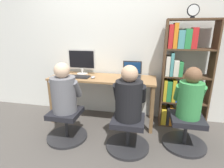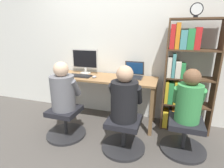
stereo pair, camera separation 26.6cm
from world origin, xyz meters
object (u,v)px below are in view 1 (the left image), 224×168
at_px(office_chair_right, 128,133).
at_px(person_at_laptop, 129,96).
at_px(desktop_monitor, 82,61).
at_px(laptop, 132,74).
at_px(desk_clock, 193,11).
at_px(office_chair_side, 185,132).
at_px(office_chair_left, 66,125).
at_px(person_at_monitor, 64,91).
at_px(person_near_shelf, 190,96).
at_px(keyboard, 78,77).
at_px(bookshelf, 179,76).

bearing_deg(office_chair_right, person_at_laptop, 90.00).
relative_size(office_chair_right, person_at_laptop, 0.84).
xyz_separation_m(desktop_monitor, laptop, (0.86, -0.01, -0.17)).
distance_m(desk_clock, office_chair_side, 1.63).
height_order(office_chair_left, person_at_monitor, person_at_monitor).
xyz_separation_m(desk_clock, office_chair_side, (-0.01, -0.49, -1.55)).
relative_size(laptop, person_at_monitor, 0.46).
bearing_deg(person_near_shelf, laptop, 144.18).
distance_m(desktop_monitor, person_at_laptop, 1.24).
xyz_separation_m(office_chair_left, person_at_monitor, (0.00, 0.00, 0.51)).
relative_size(person_at_monitor, office_chair_side, 1.18).
bearing_deg(office_chair_side, person_at_monitor, -174.19).
relative_size(keyboard, office_chair_right, 0.67).
bearing_deg(desktop_monitor, office_chair_right, -41.07).
bearing_deg(desktop_monitor, person_at_monitor, -88.13).
height_order(keyboard, person_at_monitor, person_at_monitor).
height_order(laptop, person_near_shelf, person_near_shelf).
distance_m(desktop_monitor, laptop, 0.88).
height_order(office_chair_right, person_at_laptop, person_at_laptop).
bearing_deg(desk_clock, laptop, 173.69).
height_order(keyboard, bookshelf, bookshelf).
relative_size(laptop, person_near_shelf, 0.47).
bearing_deg(laptop, person_near_shelf, -35.82).
bearing_deg(bookshelf, keyboard, -172.87).
xyz_separation_m(laptop, person_at_monitor, (-0.84, -0.75, -0.11)).
xyz_separation_m(keyboard, desk_clock, (1.66, 0.13, 0.97)).
xyz_separation_m(person_at_monitor, person_at_laptop, (0.89, -0.03, 0.00)).
relative_size(desktop_monitor, person_at_laptop, 0.71).
bearing_deg(office_chair_left, laptop, 42.02).
distance_m(desktop_monitor, office_chair_side, 1.93).
distance_m(office_chair_right, bookshelf, 1.20).
distance_m(person_at_laptop, person_near_shelf, 0.78).
bearing_deg(office_chair_side, office_chair_right, -164.87).
distance_m(laptop, office_chair_left, 1.28).
relative_size(desktop_monitor, office_chair_left, 0.85).
xyz_separation_m(laptop, bookshelf, (0.74, -0.02, 0.00)).
distance_m(office_chair_right, person_at_monitor, 1.03).
bearing_deg(office_chair_right, bookshelf, 47.82).
xyz_separation_m(keyboard, office_chair_right, (0.90, -0.56, -0.58)).
relative_size(keyboard, office_chair_side, 0.67).
relative_size(laptop, office_chair_right, 0.54).
bearing_deg(keyboard, office_chair_right, -31.89).
relative_size(office_chair_left, person_at_laptop, 0.84).
distance_m(office_chair_right, office_chair_side, 0.78).
bearing_deg(desktop_monitor, desk_clock, -3.40).
bearing_deg(desktop_monitor, keyboard, -87.53).
relative_size(bookshelf, person_near_shelf, 2.54).
height_order(office_chair_left, person_near_shelf, person_near_shelf).
xyz_separation_m(desktop_monitor, keyboard, (0.01, -0.23, -0.21)).
bearing_deg(person_at_monitor, desk_clock, 21.88).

